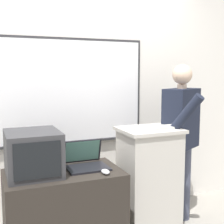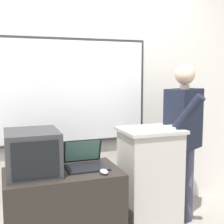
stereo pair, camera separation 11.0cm
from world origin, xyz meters
name	(u,v)px [view 2 (the right image)]	position (x,y,z in m)	size (l,w,h in m)	color
back_wall	(78,89)	(-0.01, 1.14, 1.35)	(6.40, 0.17, 2.71)	silver
lectern_podium	(150,184)	(0.47, 0.41, 0.52)	(0.53, 0.44, 1.03)	#BCB7AD
side_desk	(63,216)	(-0.33, 0.34, 0.37)	(0.91, 0.53, 0.75)	#28231E
person_presenter	(184,135)	(0.90, 0.54, 0.91)	(0.57, 0.67, 1.60)	#474C60
laptop	(85,160)	(-0.13, 0.40, 0.80)	(0.33, 0.30, 0.21)	black
wireless_keyboard	(156,128)	(0.50, 0.35, 1.04)	(0.40, 0.14, 0.02)	beige
computer_mouse_by_laptop	(104,172)	(-0.04, 0.17, 0.76)	(0.06, 0.10, 0.03)	#BCBCC1
computer_mouse_by_keyboard	(175,126)	(0.69, 0.35, 1.04)	(0.06, 0.10, 0.03)	silver
crt_monitor	(32,152)	(-0.55, 0.37, 0.91)	(0.40, 0.45, 0.33)	#333335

